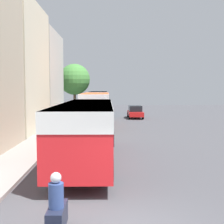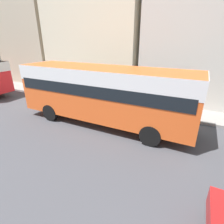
# 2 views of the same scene
# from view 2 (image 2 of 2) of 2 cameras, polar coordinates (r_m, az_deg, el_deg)

# --- Properties ---
(building_midblock) EXTENTS (5.68, 6.42, 10.09)m
(building_midblock) POSITION_cam_2_polar(r_m,az_deg,el_deg) (23.09, -22.95, 22.08)
(building_midblock) COLOR #BCAD93
(building_midblock) RESTS_ON ground_plane
(building_far_terrace) EXTENTS (5.22, 8.86, 10.59)m
(building_far_terrace) POSITION_cam_2_polar(r_m,az_deg,el_deg) (17.76, -4.52, 24.83)
(building_far_terrace) COLOR beige
(building_far_terrace) RESTS_ON ground_plane
(building_end_row) EXTENTS (6.19, 9.29, 9.94)m
(building_end_row) POSITION_cam_2_polar(r_m,az_deg,el_deg) (15.72, 30.62, 21.21)
(building_end_row) COLOR beige
(building_end_row) RESTS_ON ground_plane
(bus_following) EXTENTS (2.60, 9.86, 3.20)m
(bus_following) POSITION_cam_2_polar(r_m,az_deg,el_deg) (9.65, -2.74, 7.70)
(bus_following) COLOR #EA5B23
(bus_following) RESTS_ON ground_plane
(pedestrian_near_curb) EXTENTS (0.34, 0.34, 1.67)m
(pedestrian_near_curb) POSITION_cam_2_polar(r_m,az_deg,el_deg) (13.10, 1.35, 6.88)
(pedestrian_near_curb) COLOR #232838
(pedestrian_near_curb) RESTS_ON sidewalk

